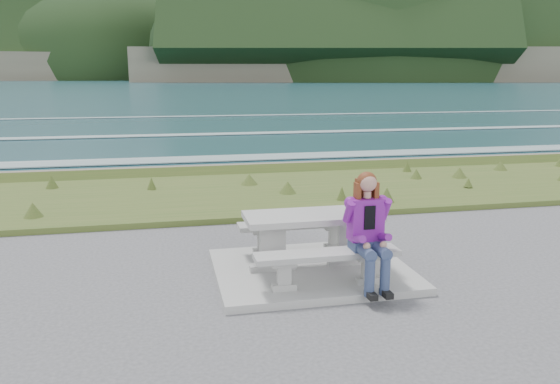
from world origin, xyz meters
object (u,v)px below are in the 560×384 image
Objects in this scene: picnic_table at (312,226)px; bench_seaward at (299,228)px; seated_woman at (370,247)px; bench_landward at (327,259)px.

bench_seaward is (0.00, 0.70, -0.23)m from picnic_table.
picnic_table is 1.27× the size of seated_woman.
seated_woman is at bearing -15.35° from bench_landward.
bench_landward and bench_seaward have the same top height.
bench_seaward is at bearing 90.00° from bench_landward.
picnic_table is 0.97m from seated_woman.
bench_seaward is at bearing 90.00° from picnic_table.
seated_woman is (0.49, -1.53, 0.17)m from bench_seaward.
seated_woman is at bearing -59.50° from picnic_table.
seated_woman is (0.49, -0.83, -0.06)m from picnic_table.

